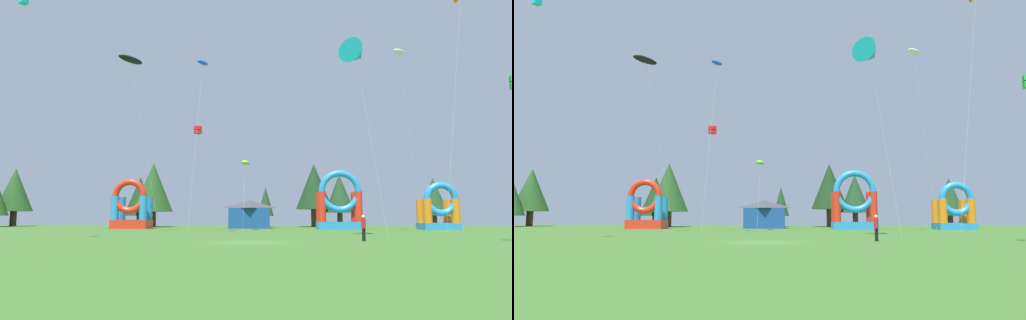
# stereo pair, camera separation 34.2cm
# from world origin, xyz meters

# --- Properties ---
(ground_plane) EXTENTS (120.00, 120.00, 0.00)m
(ground_plane) POSITION_xyz_m (0.00, 0.00, 0.00)
(ground_plane) COLOR #3D6B28
(kite_teal_delta) EXTENTS (3.44, 3.11, 16.59)m
(kite_teal_delta) POSITION_xyz_m (8.71, 7.92, 15.38)
(kite_teal_delta) COLOR #0C7F7A
(kite_teal_delta) RESTS_ON ground_plane
(kite_lime_parafoil) EXTENTS (1.17, 4.40, 8.49)m
(kite_lime_parafoil) POSITION_xyz_m (-1.60, 24.49, 8.05)
(kite_lime_parafoil) COLOR #8CD826
(kite_lime_parafoil) RESTS_ON ground_plane
(kite_white_parafoil) EXTENTS (3.63, 3.70, 20.17)m
(kite_white_parafoil) POSITION_xyz_m (15.76, 19.65, 19.77)
(kite_white_parafoil) COLOR white
(kite_white_parafoil) RESTS_ON ground_plane
(kite_red_box) EXTENTS (2.75, 4.25, 11.71)m
(kite_red_box) POSITION_xyz_m (-6.75, 20.48, 11.26)
(kite_red_box) COLOR red
(kite_red_box) RESTS_ON ground_plane
(kite_blue_parafoil) EXTENTS (1.35, 4.38, 17.68)m
(kite_blue_parafoil) POSITION_xyz_m (-5.44, 14.92, 17.16)
(kite_blue_parafoil) COLOR blue
(kite_blue_parafoil) RESTS_ON ground_plane
(kite_black_parafoil) EXTENTS (4.09, 4.08, 18.42)m
(kite_black_parafoil) POSITION_xyz_m (-13.18, 15.85, 17.92)
(kite_black_parafoil) COLOR black
(kite_black_parafoil) RESTS_ON ground_plane
(person_far_side) EXTENTS (0.42, 0.42, 1.76)m
(person_far_side) POSITION_xyz_m (7.69, 1.51, 1.05)
(person_far_side) COLOR black
(person_far_side) RESTS_ON ground_plane
(inflatable_orange_dome) EXTENTS (5.61, 3.59, 7.50)m
(inflatable_orange_dome) POSITION_xyz_m (10.20, 29.40, 2.88)
(inflatable_orange_dome) COLOR #268CD8
(inflatable_orange_dome) RESTS_ON ground_plane
(inflatable_red_slide) EXTENTS (4.45, 3.73, 5.89)m
(inflatable_red_slide) POSITION_xyz_m (22.36, 28.09, 2.21)
(inflatable_red_slide) COLOR #268CD8
(inflatable_red_slide) RESTS_ON ground_plane
(inflatable_yellow_castle) EXTENTS (4.82, 3.76, 6.60)m
(inflatable_yellow_castle) POSITION_xyz_m (-17.30, 31.14, 2.40)
(inflatable_yellow_castle) COLOR red
(inflatable_yellow_castle) RESTS_ON ground_plane
(festival_tent) EXTENTS (5.53, 3.36, 3.82)m
(festival_tent) POSITION_xyz_m (-1.52, 33.21, 1.91)
(festival_tent) COLOR #19478C
(festival_tent) RESTS_ON ground_plane
(tree_row_2) EXTENTS (5.82, 5.82, 9.57)m
(tree_row_2) POSITION_xyz_m (-41.11, 44.78, 5.97)
(tree_row_2) COLOR #4C331E
(tree_row_2) RESTS_ON ground_plane
(tree_row_3) EXTENTS (5.06, 5.06, 8.05)m
(tree_row_3) POSITION_xyz_m (-20.04, 44.59, 4.85)
(tree_row_3) COLOR #4C331E
(tree_row_3) RESTS_ON ground_plane
(tree_row_4) EXTENTS (6.19, 6.19, 9.98)m
(tree_row_4) POSITION_xyz_m (-16.99, 41.06, 6.13)
(tree_row_4) COLOR #4C331E
(tree_row_4) RESTS_ON ground_plane
(tree_row_5) EXTENTS (2.59, 2.59, 6.27)m
(tree_row_5) POSITION_xyz_m (0.57, 42.88, 3.94)
(tree_row_5) COLOR #4C331E
(tree_row_5) RESTS_ON ground_plane
(tree_row_6) EXTENTS (5.75, 5.75, 9.90)m
(tree_row_6) POSITION_xyz_m (8.23, 42.54, 6.27)
(tree_row_6) COLOR #4C331E
(tree_row_6) RESTS_ON ground_plane
(tree_row_7) EXTENTS (4.58, 4.58, 8.10)m
(tree_row_7) POSITION_xyz_m (12.03, 41.37, 5.11)
(tree_row_7) COLOR #4C331E
(tree_row_7) RESTS_ON ground_plane
(tree_row_8) EXTENTS (4.57, 4.57, 7.73)m
(tree_row_8) POSITION_xyz_m (27.19, 43.70, 4.72)
(tree_row_8) COLOR #4C331E
(tree_row_8) RESTS_ON ground_plane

